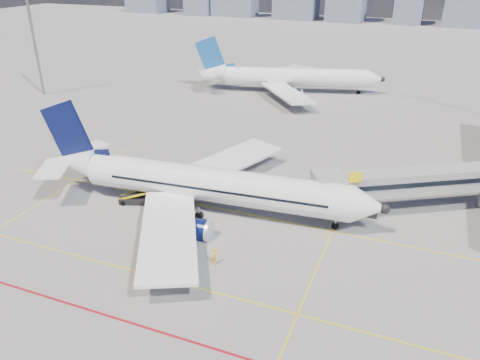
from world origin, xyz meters
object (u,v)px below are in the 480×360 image
(main_aircraft, at_px, (200,184))
(baggage_tug, at_px, (182,248))
(ramp_worker, at_px, (214,256))
(cargo_dolly, at_px, (167,234))
(second_aircraft, at_px, (287,77))
(belt_loader, at_px, (139,199))

(main_aircraft, distance_m, baggage_tug, 9.71)
(baggage_tug, distance_m, ramp_worker, 3.80)
(baggage_tug, relative_size, cargo_dolly, 0.60)
(second_aircraft, relative_size, ramp_worker, 21.79)
(baggage_tug, distance_m, belt_loader, 12.29)
(baggage_tug, height_order, cargo_dolly, cargo_dolly)
(baggage_tug, relative_size, ramp_worker, 1.05)
(cargo_dolly, distance_m, belt_loader, 9.59)
(second_aircraft, distance_m, ramp_worker, 64.70)
(cargo_dolly, height_order, belt_loader, belt_loader)
(belt_loader, bearing_deg, second_aircraft, 69.72)
(second_aircraft, bearing_deg, baggage_tug, -98.03)
(main_aircraft, distance_m, ramp_worker, 11.50)
(main_aircraft, distance_m, cargo_dolly, 8.10)
(cargo_dolly, xyz_separation_m, belt_loader, (-7.40, 6.10, -0.30))
(main_aircraft, relative_size, baggage_tug, 21.40)
(second_aircraft, distance_m, baggage_tug, 63.71)
(second_aircraft, bearing_deg, ramp_worker, -94.76)
(second_aircraft, xyz_separation_m, belt_loader, (-1.72, -55.75, -2.59))
(second_aircraft, relative_size, belt_loader, 6.65)
(belt_loader, bearing_deg, ramp_worker, -48.39)
(main_aircraft, xyz_separation_m, baggage_tug, (2.32, -9.06, -2.59))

